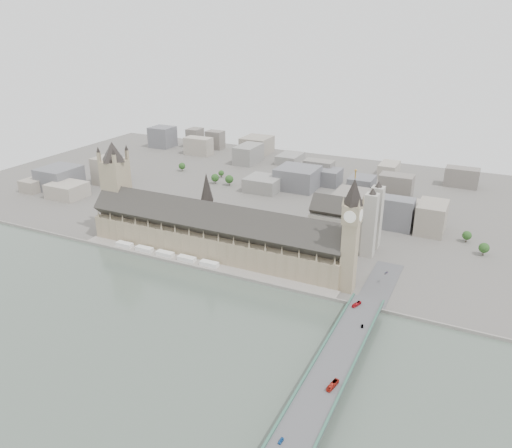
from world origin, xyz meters
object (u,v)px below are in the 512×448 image
at_px(elizabeth_tower, 351,228).
at_px(car_approach, 386,273).
at_px(palace_of_westminster, 214,233).
at_px(car_blue, 281,441).
at_px(westminster_abbey, 346,224).
at_px(car_silver, 362,326).
at_px(red_bus_south, 333,385).
at_px(red_bus_north, 357,304).
at_px(westminster_bridge, 342,354).
at_px(victoria_tower, 116,183).

height_order(elizabeth_tower, car_approach, elizabeth_tower).
relative_size(palace_of_westminster, car_blue, 57.79).
distance_m(westminster_abbey, car_approach, 83.94).
bearing_deg(palace_of_westminster, elizabeth_tower, -4.85).
bearing_deg(elizabeth_tower, car_silver, -65.33).
xyz_separation_m(red_bus_south, car_blue, (-11.57, -52.22, -0.82)).
distance_m(palace_of_westminster, car_silver, 184.87).
distance_m(car_blue, car_silver, 123.66).
bearing_deg(red_bus_north, westminster_bridge, -64.10).
xyz_separation_m(car_blue, car_approach, (8.88, 212.86, -0.13)).
relative_size(palace_of_westminster, car_approach, 59.30).
distance_m(westminster_bridge, westminster_abbey, 190.56).
distance_m(palace_of_westminster, elizabeth_tower, 142.94).
height_order(palace_of_westminster, westminster_abbey, westminster_abbey).
xyz_separation_m(westminster_bridge, red_bus_north, (-5.52, 56.98, 6.47)).
distance_m(palace_of_westminster, red_bus_south, 223.98).
xyz_separation_m(westminster_abbey, red_bus_north, (45.56, -125.52, -13.49)).
xyz_separation_m(victoria_tower, westminster_bridge, (284.00, -113.50, -50.08)).
bearing_deg(palace_of_westminster, westminster_bridge, -33.49).
xyz_separation_m(elizabeth_tower, red_bus_north, (18.48, -38.52, -46.50)).
bearing_deg(palace_of_westminster, victoria_tower, 177.04).
bearing_deg(car_silver, westminster_abbey, 98.07).
xyz_separation_m(westminster_bridge, westminster_abbey, (-51.08, 182.50, 19.96)).
relative_size(palace_of_westminster, car_silver, 65.19).
height_order(red_bus_north, car_silver, red_bus_north).
xyz_separation_m(palace_of_westminster, car_silver, (167.83, -76.63, -11.79)).
distance_m(car_blue, car_approach, 213.05).
distance_m(car_silver, car_approach, 89.74).
bearing_deg(palace_of_westminster, red_bus_south, -41.27).
distance_m(palace_of_westminster, red_bus_north, 164.72).
bearing_deg(westminster_bridge, car_approach, 88.35).
relative_size(victoria_tower, westminster_bridge, 0.31).
distance_m(palace_of_westminster, westminster_abbey, 134.09).
bearing_deg(elizabeth_tower, westminster_bridge, -75.89).
xyz_separation_m(westminster_abbey, car_approach, (54.54, -62.22, -14.18)).
relative_size(elizabeth_tower, victoria_tower, 1.07).
bearing_deg(car_blue, victoria_tower, 146.34).
distance_m(westminster_abbey, red_bus_south, 230.47).
bearing_deg(elizabeth_tower, car_blue, -84.36).
height_order(westminster_bridge, car_approach, car_approach).
distance_m(victoria_tower, car_blue, 349.33).
distance_m(red_bus_north, car_approach, 63.94).
bearing_deg(elizabeth_tower, red_bus_north, -64.37).
bearing_deg(car_blue, westminster_abbey, 102.25).
height_order(elizabeth_tower, westminster_abbey, elizabeth_tower).
xyz_separation_m(red_bus_south, car_approach, (-2.69, 160.64, -0.95)).
relative_size(red_bus_north, car_silver, 2.37).
distance_m(victoria_tower, car_approach, 290.93).
xyz_separation_m(elizabeth_tower, westminster_abbey, (-27.08, 87.00, -33.01)).
bearing_deg(red_bus_south, victoria_tower, 163.46).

